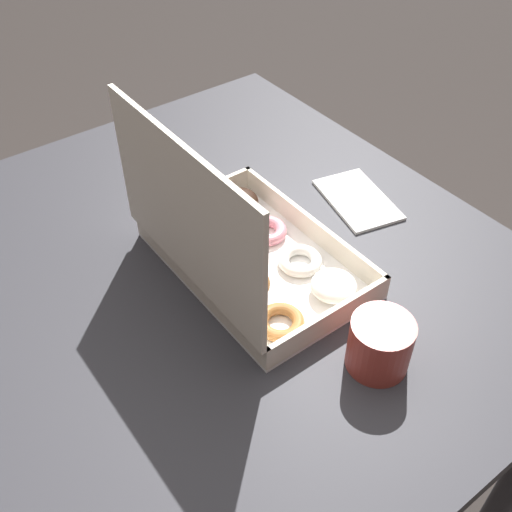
{
  "coord_description": "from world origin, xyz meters",
  "views": [
    {
      "loc": [
        -0.61,
        0.38,
        1.45
      ],
      "look_at": [
        -0.04,
        -0.04,
        0.79
      ],
      "focal_mm": 42.0,
      "sensor_mm": 36.0,
      "label": 1
    }
  ],
  "objects": [
    {
      "name": "dining_table",
      "position": [
        0.0,
        0.0,
        0.66
      ],
      "size": [
        1.02,
        0.91,
        0.77
      ],
      "color": "#2D2D33",
      "rests_on": "ground_plane"
    },
    {
      "name": "donut_box",
      "position": [
        -0.04,
        -0.01,
        0.83
      ],
      "size": [
        0.36,
        0.24,
        0.28
      ],
      "color": "white",
      "rests_on": "dining_table"
    },
    {
      "name": "coffee_mug",
      "position": [
        -0.3,
        -0.06,
        0.81
      ],
      "size": [
        0.09,
        0.09,
        0.08
      ],
      "color": "#A3382D",
      "rests_on": "dining_table"
    },
    {
      "name": "ground_plane",
      "position": [
        0.0,
        0.0,
        0.0
      ],
      "size": [
        8.0,
        8.0,
        0.0
      ],
      "primitive_type": "plane",
      "color": "#2D2826"
    },
    {
      "name": "paper_napkin",
      "position": [
        -0.02,
        -0.3,
        0.77
      ],
      "size": [
        0.19,
        0.14,
        0.01
      ],
      "color": "white",
      "rests_on": "dining_table"
    }
  ]
}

